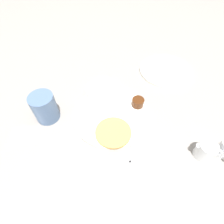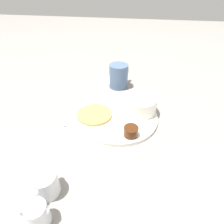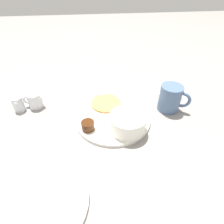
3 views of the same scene
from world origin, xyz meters
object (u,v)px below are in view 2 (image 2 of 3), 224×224
object	(u,v)px
plate	(118,116)
fork	(67,123)
bowl	(139,103)
creamer_pitcher_far	(38,214)
coffee_mug	(119,76)
creamer_pitcher_near	(46,184)

from	to	relation	value
plate	fork	distance (m)	0.18
bowl	creamer_pitcher_far	world-z (taller)	bowl
coffee_mug	bowl	bearing A→B (deg)	28.23
plate	fork	size ratio (longest dim) A/B	2.03
fork	creamer_pitcher_far	bearing A→B (deg)	12.35
coffee_mug	creamer_pitcher_far	size ratio (longest dim) A/B	1.77
bowl	creamer_pitcher_near	xyz separation A→B (m)	(0.34, -0.19, -0.01)
plate	creamer_pitcher_near	world-z (taller)	creamer_pitcher_near
plate	creamer_pitcher_near	size ratio (longest dim) A/B	3.47
creamer_pitcher_far	plate	bearing A→B (deg)	164.03
creamer_pitcher_near	fork	xyz separation A→B (m)	(-0.24, -0.05, -0.03)
plate	fork	bearing A→B (deg)	-69.50
plate	coffee_mug	bearing A→B (deg)	-172.19
coffee_mug	plate	bearing A→B (deg)	7.81
coffee_mug	creamer_pitcher_near	xyz separation A→B (m)	(0.53, -0.09, -0.02)
coffee_mug	creamer_pitcher_far	distance (m)	0.59
coffee_mug	fork	distance (m)	0.33
plate	bowl	xyz separation A→B (m)	(-0.04, 0.07, 0.04)
plate	creamer_pitcher_far	world-z (taller)	creamer_pitcher_far
plate	coffee_mug	size ratio (longest dim) A/B	2.47
bowl	fork	size ratio (longest dim) A/B	0.90
creamer_pitcher_far	fork	world-z (taller)	creamer_pitcher_far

